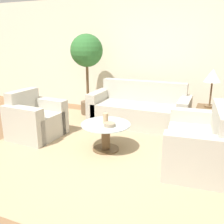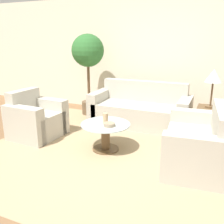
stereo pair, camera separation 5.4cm
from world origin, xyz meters
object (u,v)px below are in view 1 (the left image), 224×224
at_px(table_lamp, 213,77).
at_px(sofa_main, 140,110).
at_px(loveseat, 200,145).
at_px(bowl, 110,125).
at_px(armchair, 35,121).
at_px(coffee_table, 106,133).
at_px(vase, 106,119).
at_px(potted_plant, 87,56).

bearing_deg(table_lamp, sofa_main, 173.64).
bearing_deg(loveseat, sofa_main, -141.89).
xyz_separation_m(table_lamp, bowl, (-1.33, -1.33, -0.60)).
bearing_deg(armchair, coffee_table, -88.09).
relative_size(armchair, bowl, 5.07).
relative_size(coffee_table, bowl, 4.37).
distance_m(sofa_main, table_lamp, 1.52).
height_order(loveseat, vase, loveseat).
xyz_separation_m(armchair, vase, (1.39, -0.03, 0.22)).
height_order(coffee_table, bowl, bowl).
height_order(armchair, table_lamp, table_lamp).
distance_m(coffee_table, bowl, 0.22).
distance_m(table_lamp, potted_plant, 2.64).
bearing_deg(bowl, potted_plant, 126.86).
distance_m(sofa_main, bowl, 1.48).
bearing_deg(armchair, table_lamp, -63.50).
height_order(loveseat, bowl, loveseat).
relative_size(sofa_main, vase, 11.61).
relative_size(sofa_main, loveseat, 1.43).
xyz_separation_m(loveseat, table_lamp, (0.04, 1.18, 0.77)).
bearing_deg(vase, loveseat, 2.87).
height_order(table_lamp, vase, table_lamp).
bearing_deg(loveseat, armchair, -94.64).
bearing_deg(sofa_main, bowl, -91.05).
distance_m(sofa_main, potted_plant, 1.67).
bearing_deg(coffee_table, armchair, 178.80).
bearing_deg(loveseat, bowl, -88.90).
height_order(table_lamp, potted_plant, potted_plant).
bearing_deg(bowl, armchair, 175.88).
bearing_deg(bowl, table_lamp, 44.96).
bearing_deg(sofa_main, potted_plant, 170.39).
xyz_separation_m(loveseat, vase, (-1.39, -0.07, 0.23)).
height_order(loveseat, potted_plant, potted_plant).
bearing_deg(potted_plant, coffee_table, -54.11).
distance_m(coffee_table, table_lamp, 2.05).
xyz_separation_m(sofa_main, vase, (-0.13, -1.39, 0.23)).
bearing_deg(vase, sofa_main, 84.74).
relative_size(coffee_table, table_lamp, 1.15).
xyz_separation_m(sofa_main, bowl, (-0.03, -1.47, 0.17)).
relative_size(table_lamp, vase, 3.92).
xyz_separation_m(sofa_main, table_lamp, (1.30, -0.15, 0.77)).
bearing_deg(armchair, potted_plant, -4.91).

